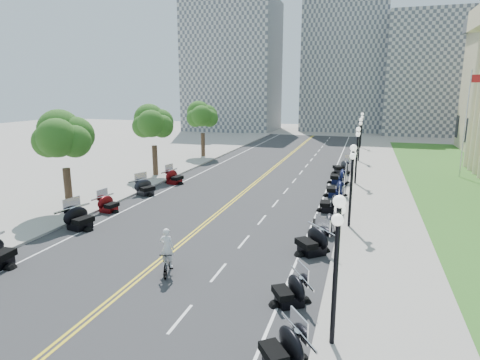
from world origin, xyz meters
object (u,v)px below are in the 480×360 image
(bicycle, at_px, (168,262))
(cyclist_rider, at_px, (166,231))
(flagpole, at_px, (465,125))
(motorcycle_n_3, at_px, (283,347))

(bicycle, distance_m, cyclist_rider, 1.49)
(flagpole, relative_size, cyclist_rider, 5.48)
(bicycle, bearing_deg, flagpole, 40.42)
(motorcycle_n_3, height_order, bicycle, motorcycle_n_3)
(flagpole, bearing_deg, cyclist_rider, -122.34)
(flagpole, relative_size, motorcycle_n_3, 5.36)
(flagpole, distance_m, motorcycle_n_3, 33.46)
(motorcycle_n_3, relative_size, cyclist_rider, 1.02)
(flagpole, distance_m, bicycle, 32.01)
(cyclist_rider, bearing_deg, flagpole, -122.34)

